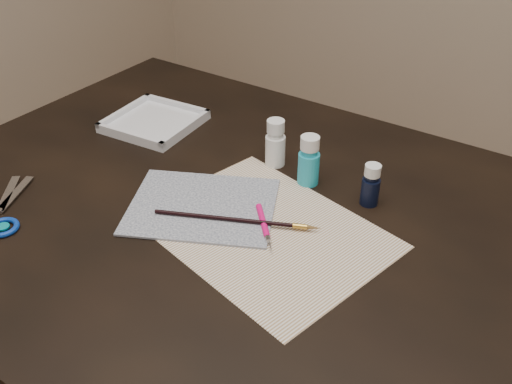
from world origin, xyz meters
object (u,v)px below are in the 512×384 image
Objects in this scene: canvas at (202,206)px; paint_bottle_white at (275,143)px; paint_bottle_navy at (371,185)px; paint_bottle_cyan at (309,160)px; palette_tray at (154,121)px; paper at (265,231)px.

paint_bottle_white reaches higher than canvas.
canvas is 0.29m from paint_bottle_navy.
palette_tray is at bearing 178.41° from paint_bottle_cyan.
paper is at bearing -84.98° from paint_bottle_cyan.
paint_bottle_cyan reaches higher than canvas.
palette_tray reaches higher than paper.
paper is at bearing -23.69° from palette_tray.
paint_bottle_navy reaches higher than palette_tray.
paint_bottle_white is 0.09m from paint_bottle_cyan.
canvas is 0.33m from palette_tray.
paint_bottle_cyan is 0.39m from palette_tray.
paint_bottle_navy is at bearing -5.48° from paint_bottle_white.
paint_bottle_cyan is 0.12m from paint_bottle_navy.
canvas is 2.60× the size of paint_bottle_cyan.
paint_bottle_white reaches higher than paint_bottle_navy.
paint_bottle_navy is (0.11, 0.17, 0.04)m from paper.
palette_tray is at bearing -177.90° from paint_bottle_white.
paint_bottle_cyan reaches higher than paint_bottle_navy.
canvas is 3.20× the size of paint_bottle_navy.
paper is 0.13m from canvas.
paper is 0.44m from palette_tray.
paint_bottle_navy is at bearing -0.98° from palette_tray.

